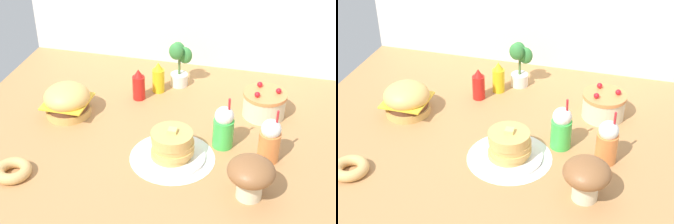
{
  "view_description": "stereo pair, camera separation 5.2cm",
  "coord_description": "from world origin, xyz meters",
  "views": [
    {
      "loc": [
        0.59,
        -1.91,
        1.48
      ],
      "look_at": [
        0.09,
        0.07,
        0.16
      ],
      "focal_mm": 52.78,
      "sensor_mm": 36.0,
      "label": 1
    },
    {
      "loc": [
        0.64,
        -1.9,
        1.48
      ],
      "look_at": [
        0.09,
        0.07,
        0.16
      ],
      "focal_mm": 52.78,
      "sensor_mm": 36.0,
      "label": 2
    }
  ],
  "objects": [
    {
      "name": "ketchup_bottle",
      "position": [
        -0.16,
        0.42,
        0.09
      ],
      "size": [
        0.07,
        0.07,
        0.19
      ],
      "color": "red",
      "rests_on": "ground_plane"
    },
    {
      "name": "ground_plane",
      "position": [
        0.0,
        0.0,
        -0.01
      ],
      "size": [
        2.08,
        1.86,
        0.02
      ],
      "primitive_type": "cube",
      "color": "#B27F4C"
    },
    {
      "name": "donut_pink_glaze",
      "position": [
        -0.53,
        -0.38,
        0.03
      ],
      "size": [
        0.18,
        0.18,
        0.05
      ],
      "color": "tan",
      "rests_on": "ground_plane"
    },
    {
      "name": "burger",
      "position": [
        -0.49,
        0.17,
        0.09
      ],
      "size": [
        0.25,
        0.25,
        0.18
      ],
      "color": "#DBA859",
      "rests_on": "ground_plane"
    },
    {
      "name": "potted_plant",
      "position": [
        0.02,
        0.63,
        0.15
      ],
      "size": [
        0.13,
        0.12,
        0.29
      ],
      "color": "white",
      "rests_on": "ground_plane"
    },
    {
      "name": "orange_float_cup",
      "position": [
        0.6,
        0.03,
        0.11
      ],
      "size": [
        0.1,
        0.1,
        0.28
      ],
      "color": "orange",
      "rests_on": "ground_plane"
    },
    {
      "name": "mushroom_stool",
      "position": [
        0.54,
        -0.26,
        0.12
      ],
      "size": [
        0.21,
        0.21,
        0.2
      ],
      "color": "beige",
      "rests_on": "ground_plane"
    },
    {
      "name": "mustard_bottle",
      "position": [
        -0.08,
        0.53,
        0.09
      ],
      "size": [
        0.07,
        0.07,
        0.19
      ],
      "color": "yellow",
      "rests_on": "ground_plane"
    },
    {
      "name": "cream_soda_cup",
      "position": [
        0.37,
        0.08,
        0.11
      ],
      "size": [
        0.1,
        0.1,
        0.28
      ],
      "color": "green",
      "rests_on": "ground_plane"
    },
    {
      "name": "layer_cake",
      "position": [
        0.54,
        0.41,
        0.07
      ],
      "size": [
        0.23,
        0.23,
        0.17
      ],
      "color": "beige",
      "rests_on": "ground_plane"
    },
    {
      "name": "pancake_stack",
      "position": [
        0.15,
        -0.08,
        0.07
      ],
      "size": [
        0.32,
        0.32,
        0.16
      ],
      "color": "white",
      "rests_on": "doily_mat"
    },
    {
      "name": "doily_mat",
      "position": [
        0.15,
        -0.07,
        0.0
      ],
      "size": [
        0.41,
        0.41,
        0.0
      ],
      "primitive_type": "cylinder",
      "color": "white",
      "rests_on": "ground_plane"
    }
  ]
}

